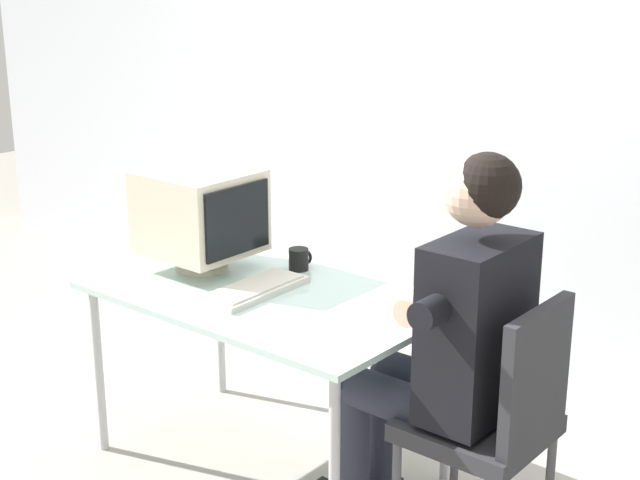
{
  "coord_description": "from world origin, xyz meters",
  "views": [
    {
      "loc": [
        2.21,
        -2.37,
        1.91
      ],
      "look_at": [
        0.26,
        0.0,
        0.96
      ],
      "focal_mm": 52.7,
      "sensor_mm": 36.0,
      "label": 1
    }
  ],
  "objects_px": {
    "keyboard": "(255,289)",
    "person_seated": "(450,332)",
    "desk": "(266,306)",
    "office_chair": "(496,416)",
    "crt_monitor": "(201,213)",
    "desk_mug": "(299,259)"
  },
  "relations": [
    {
      "from": "crt_monitor",
      "to": "keyboard",
      "type": "bearing_deg",
      "value": -10.88
    },
    {
      "from": "desk",
      "to": "crt_monitor",
      "type": "bearing_deg",
      "value": 175.21
    },
    {
      "from": "desk",
      "to": "office_chair",
      "type": "bearing_deg",
      "value": 1.87
    },
    {
      "from": "keyboard",
      "to": "desk_mug",
      "type": "distance_m",
      "value": 0.31
    },
    {
      "from": "crt_monitor",
      "to": "desk_mug",
      "type": "distance_m",
      "value": 0.42
    },
    {
      "from": "desk",
      "to": "desk_mug",
      "type": "height_order",
      "value": "desk_mug"
    },
    {
      "from": "keyboard",
      "to": "person_seated",
      "type": "bearing_deg",
      "value": 4.76
    },
    {
      "from": "crt_monitor",
      "to": "person_seated",
      "type": "xyz_separation_m",
      "value": [
        1.14,
        0.0,
        -0.2
      ]
    },
    {
      "from": "desk",
      "to": "person_seated",
      "type": "distance_m",
      "value": 0.78
    },
    {
      "from": "desk",
      "to": "crt_monitor",
      "type": "distance_m",
      "value": 0.47
    },
    {
      "from": "desk",
      "to": "office_chair",
      "type": "relative_size",
      "value": 1.44
    },
    {
      "from": "keyboard",
      "to": "person_seated",
      "type": "height_order",
      "value": "person_seated"
    },
    {
      "from": "office_chair",
      "to": "crt_monitor",
      "type": "bearing_deg",
      "value": -179.97
    },
    {
      "from": "office_chair",
      "to": "keyboard",
      "type": "bearing_deg",
      "value": -176.12
    },
    {
      "from": "desk",
      "to": "desk_mug",
      "type": "xyz_separation_m",
      "value": [
        -0.07,
        0.27,
        0.1
      ]
    },
    {
      "from": "crt_monitor",
      "to": "keyboard",
      "type": "relative_size",
      "value": 0.93
    },
    {
      "from": "desk",
      "to": "crt_monitor",
      "type": "height_order",
      "value": "crt_monitor"
    },
    {
      "from": "keyboard",
      "to": "desk_mug",
      "type": "xyz_separation_m",
      "value": [
        -0.05,
        0.3,
        0.03
      ]
    },
    {
      "from": "person_seated",
      "to": "desk_mug",
      "type": "relative_size",
      "value": 15.19
    },
    {
      "from": "desk_mug",
      "to": "keyboard",
      "type": "bearing_deg",
      "value": -81.48
    },
    {
      "from": "office_chair",
      "to": "person_seated",
      "type": "height_order",
      "value": "person_seated"
    },
    {
      "from": "crt_monitor",
      "to": "office_chair",
      "type": "distance_m",
      "value": 1.39
    }
  ]
}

